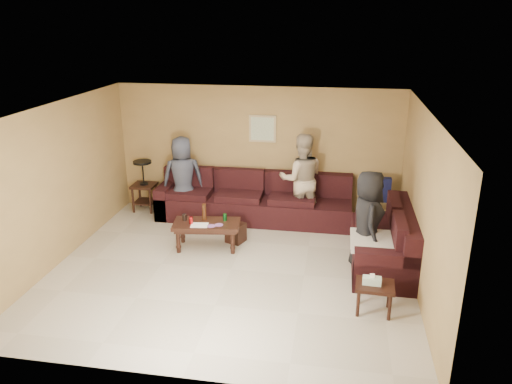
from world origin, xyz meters
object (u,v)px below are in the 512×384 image
at_px(side_table_right, 374,287).
at_px(person_left, 183,178).
at_px(sectional_sofa, 293,217).
at_px(coffee_table, 206,226).
at_px(person_right, 368,221).
at_px(end_table_left, 144,185).
at_px(person_middle, 301,179).
at_px(waste_bin, 236,233).

relative_size(side_table_right, person_left, 0.35).
xyz_separation_m(sectional_sofa, coffee_table, (-1.38, -0.82, 0.07)).
xyz_separation_m(sectional_sofa, person_right, (1.23, -1.08, 0.46)).
distance_m(end_table_left, person_right, 4.65).
relative_size(sectional_sofa, end_table_left, 4.52).
height_order(sectional_sofa, side_table_right, sectional_sofa).
distance_m(end_table_left, side_table_right, 5.31).
height_order(sectional_sofa, end_table_left, end_table_left).
distance_m(sectional_sofa, person_left, 2.28).
bearing_deg(person_middle, sectional_sofa, 70.41).
xyz_separation_m(sectional_sofa, waste_bin, (-0.95, -0.50, -0.16)).
height_order(coffee_table, person_middle, person_middle).
bearing_deg(sectional_sofa, person_right, -41.17).
bearing_deg(coffee_table, sectional_sofa, 30.61).
height_order(sectional_sofa, coffee_table, sectional_sofa).
height_order(coffee_table, end_table_left, end_table_left).
xyz_separation_m(coffee_table, person_left, (-0.79, 1.28, 0.41)).
relative_size(end_table_left, waste_bin, 3.05).
relative_size(end_table_left, person_left, 0.64).
bearing_deg(person_right, end_table_left, 60.77).
xyz_separation_m(end_table_left, person_left, (0.89, -0.21, 0.26)).
bearing_deg(sectional_sofa, person_middle, 81.06).
xyz_separation_m(coffee_table, side_table_right, (2.68, -1.52, -0.03)).
distance_m(waste_bin, person_left, 1.69).
bearing_deg(coffee_table, person_middle, 42.92).
bearing_deg(person_left, side_table_right, 120.61).
distance_m(sectional_sofa, waste_bin, 1.09).
bearing_deg(waste_bin, coffee_table, -144.08).
distance_m(side_table_right, waste_bin, 2.91).
relative_size(sectional_sofa, side_table_right, 8.32).
height_order(coffee_table, person_left, person_left).
xyz_separation_m(end_table_left, waste_bin, (2.12, -1.17, -0.37)).
bearing_deg(person_right, person_middle, 28.06).
bearing_deg(person_right, waste_bin, 68.16).
xyz_separation_m(coffee_table, waste_bin, (0.44, 0.32, -0.22)).
distance_m(coffee_table, end_table_left, 2.25).
bearing_deg(person_middle, waste_bin, 34.82).
height_order(sectional_sofa, person_left, person_left).
relative_size(side_table_right, person_middle, 0.32).
bearing_deg(person_middle, end_table_left, -12.85).
xyz_separation_m(sectional_sofa, side_table_right, (1.30, -2.34, 0.04)).
height_order(end_table_left, person_middle, person_middle).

